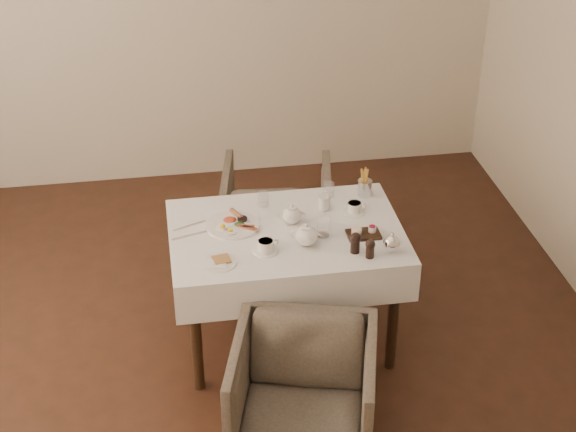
# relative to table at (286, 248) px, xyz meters

# --- Properties ---
(table) EXTENTS (1.28, 0.88, 0.75)m
(table) POSITION_rel_table_xyz_m (0.00, 0.00, 0.00)
(table) COLOR black
(table) RESTS_ON ground
(armchair_near) EXTENTS (0.86, 0.87, 0.65)m
(armchair_near) POSITION_rel_table_xyz_m (-0.05, -0.84, -0.31)
(armchair_near) COLOR #453E33
(armchair_near) RESTS_ON ground
(armchair_far) EXTENTS (0.81, 0.83, 0.66)m
(armchair_far) POSITION_rel_table_xyz_m (0.08, 0.88, -0.31)
(armchair_far) COLOR #453E33
(armchair_far) RESTS_ON ground
(breakfast_plate) EXTENTS (0.30, 0.30, 0.04)m
(breakfast_plate) POSITION_rel_table_xyz_m (-0.28, 0.10, 0.13)
(breakfast_plate) COLOR white
(breakfast_plate) RESTS_ON table
(side_plate) EXTENTS (0.18, 0.18, 0.02)m
(side_plate) POSITION_rel_table_xyz_m (-0.40, -0.26, 0.12)
(side_plate) COLOR white
(side_plate) RESTS_ON table
(teapot_centre) EXTENTS (0.16, 0.13, 0.12)m
(teapot_centre) POSITION_rel_table_xyz_m (0.04, 0.07, 0.18)
(teapot_centre) COLOR white
(teapot_centre) RESTS_ON table
(teapot_front) EXTENTS (0.20, 0.18, 0.14)m
(teapot_front) POSITION_rel_table_xyz_m (0.08, -0.16, 0.18)
(teapot_front) COLOR white
(teapot_front) RESTS_ON table
(creamer) EXTENTS (0.09, 0.09, 0.08)m
(creamer) POSITION_rel_table_xyz_m (0.25, 0.20, 0.16)
(creamer) COLOR white
(creamer) RESTS_ON table
(teacup_near) EXTENTS (0.14, 0.14, 0.07)m
(teacup_near) POSITION_rel_table_xyz_m (-0.14, -0.19, 0.15)
(teacup_near) COLOR white
(teacup_near) RESTS_ON table
(teacup_far) EXTENTS (0.13, 0.13, 0.06)m
(teacup_far) POSITION_rel_table_xyz_m (0.41, 0.13, 0.15)
(teacup_far) COLOR white
(teacup_far) RESTS_ON table
(glass_left) EXTENTS (0.07, 0.07, 0.09)m
(glass_left) POSITION_rel_table_xyz_m (-0.09, 0.29, 0.16)
(glass_left) COLOR silver
(glass_left) RESTS_ON table
(glass_mid) EXTENTS (0.09, 0.09, 0.10)m
(glass_mid) POSITION_rel_table_xyz_m (0.19, -0.08, 0.17)
(glass_mid) COLOR silver
(glass_mid) RESTS_ON table
(glass_right) EXTENTS (0.08, 0.08, 0.09)m
(glass_right) POSITION_rel_table_xyz_m (0.31, 0.33, 0.16)
(glass_right) COLOR silver
(glass_right) RESTS_ON table
(condiment_board) EXTENTS (0.18, 0.12, 0.05)m
(condiment_board) POSITION_rel_table_xyz_m (0.41, -0.12, 0.13)
(condiment_board) COLOR black
(condiment_board) RESTS_ON table
(pepper_mill_left) EXTENTS (0.07, 0.07, 0.12)m
(pepper_mill_left) POSITION_rel_table_xyz_m (0.33, -0.27, 0.18)
(pepper_mill_left) COLOR black
(pepper_mill_left) RESTS_ON table
(pepper_mill_right) EXTENTS (0.07, 0.07, 0.11)m
(pepper_mill_right) POSITION_rel_table_xyz_m (0.39, -0.33, 0.17)
(pepper_mill_right) COLOR black
(pepper_mill_right) RESTS_ON table
(silver_pot) EXTENTS (0.14, 0.13, 0.12)m
(silver_pot) POSITION_rel_table_xyz_m (0.51, -0.30, 0.18)
(silver_pot) COLOR white
(silver_pot) RESTS_ON table
(fries_cup) EXTENTS (0.08, 0.08, 0.17)m
(fries_cup) POSITION_rel_table_xyz_m (0.52, 0.31, 0.19)
(fries_cup) COLOR silver
(fries_cup) RESTS_ON table
(cutlery_fork) EXTENTS (0.19, 0.09, 0.00)m
(cutlery_fork) POSITION_rel_table_xyz_m (-0.52, 0.13, 0.12)
(cutlery_fork) COLOR silver
(cutlery_fork) RESTS_ON table
(cutlery_knife) EXTENTS (0.20, 0.07, 0.00)m
(cutlery_knife) POSITION_rel_table_xyz_m (-0.53, 0.03, 0.12)
(cutlery_knife) COLOR silver
(cutlery_knife) RESTS_ON table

